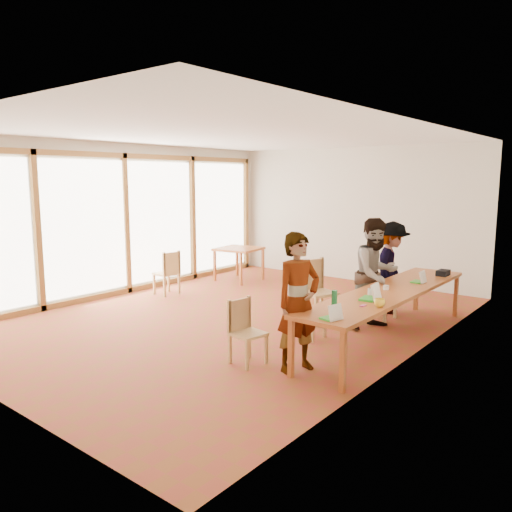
{
  "coord_description": "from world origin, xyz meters",
  "views": [
    {
      "loc": [
        5.32,
        -6.16,
        2.31
      ],
      "look_at": [
        0.48,
        -0.11,
        1.1
      ],
      "focal_mm": 35.0,
      "sensor_mm": 36.0,
      "label": 1
    }
  ],
  "objects": [
    {
      "name": "laptop_far",
      "position": [
        2.65,
        1.14,
        0.8
      ],
      "size": [
        0.19,
        0.22,
        0.18
      ],
      "rotation": [
        0.0,
        0.0,
        0.0
      ],
      "color": "green",
      "rests_on": "communal_table"
    },
    {
      "name": "condiment_cup",
      "position": [
        2.45,
        0.37,
        0.78
      ],
      "size": [
        0.08,
        0.08,
        0.06
      ],
      "primitive_type": "cylinder",
      "color": "white",
      "rests_on": "communal_table"
    },
    {
      "name": "person_far",
      "position": [
        1.86,
        1.88,
        0.79
      ],
      "size": [
        0.86,
        1.15,
        1.58
      ],
      "primitive_type": "imported",
      "rotation": [
        0.0,
        0.0,
        1.86
      ],
      "color": "gray",
      "rests_on": "ground"
    },
    {
      "name": "laptop_near",
      "position": [
        2.63,
        -1.43,
        0.8
      ],
      "size": [
        0.22,
        0.24,
        0.18
      ],
      "rotation": [
        0.0,
        0.0,
        -0.21
      ],
      "color": "green",
      "rests_on": "communal_table"
    },
    {
      "name": "black_pouch",
      "position": [
        2.73,
        1.93,
        0.8
      ],
      "size": [
        0.16,
        0.26,
        0.09
      ],
      "primitive_type": "cube",
      "color": "black",
      "rests_on": "communal_table"
    },
    {
      "name": "wall_back",
      "position": [
        0.0,
        4.0,
        1.5
      ],
      "size": [
        6.0,
        0.1,
        3.0
      ],
      "primitive_type": "cube",
      "color": "beige",
      "rests_on": "ground"
    },
    {
      "name": "clear_glass",
      "position": [
        2.42,
        -0.07,
        0.8
      ],
      "size": [
        0.07,
        0.07,
        0.09
      ],
      "primitive_type": "cylinder",
      "color": "silver",
      "rests_on": "communal_table"
    },
    {
      "name": "chair_near",
      "position": [
        1.41,
        -1.52,
        0.5
      ],
      "size": [
        0.43,
        0.43,
        0.43
      ],
      "rotation": [
        0.0,
        0.0,
        -0.15
      ],
      "color": "#D9B56C",
      "rests_on": "ground"
    },
    {
      "name": "chair_spare",
      "position": [
        -2.11,
        0.36,
        0.54
      ],
      "size": [
        0.45,
        0.45,
        0.47
      ],
      "rotation": [
        0.0,
        0.0,
        3.04
      ],
      "color": "#D9B56C",
      "rests_on": "ground"
    },
    {
      "name": "communal_table",
      "position": [
        2.5,
        0.38,
        0.7
      ],
      "size": [
        0.8,
        4.0,
        0.75
      ],
      "color": "#A55A24",
      "rests_on": "ground"
    },
    {
      "name": "side_table",
      "position": [
        -1.99,
        2.34,
        0.67
      ],
      "size": [
        0.9,
        0.9,
        0.75
      ],
      "rotation": [
        0.0,
        0.0,
        0.15
      ],
      "color": "#A55A24",
      "rests_on": "ground"
    },
    {
      "name": "chair_empty",
      "position": [
        1.78,
        1.39,
        0.62
      ],
      "size": [
        0.47,
        0.47,
        0.54
      ],
      "rotation": [
        0.0,
        0.0,
        0.0
      ],
      "color": "#D9B56C",
      "rests_on": "ground"
    },
    {
      "name": "yellow_mug",
      "position": [
        2.8,
        -0.59,
        0.8
      ],
      "size": [
        0.15,
        0.15,
        0.1
      ],
      "primitive_type": "imported",
      "rotation": [
        0.0,
        0.0,
        0.16
      ],
      "color": "yellow",
      "rests_on": "communal_table"
    },
    {
      "name": "wall_right",
      "position": [
        3.0,
        0.0,
        1.5
      ],
      "size": [
        0.1,
        8.0,
        3.0
      ],
      "primitive_type": "cube",
      "color": "beige",
      "rests_on": "ground"
    },
    {
      "name": "pink_phone",
      "position": [
        2.62,
        -0.67,
        0.76
      ],
      "size": [
        0.05,
        0.1,
        0.01
      ],
      "primitive_type": "cube",
      "color": "#DD4C94",
      "rests_on": "communal_table"
    },
    {
      "name": "chair_far",
      "position": [
        1.12,
        0.63,
        0.62
      ],
      "size": [
        0.61,
        0.61,
        0.54
      ],
      "rotation": [
        0.0,
        0.0,
        -0.38
      ],
      "color": "#D9B56C",
      "rests_on": "ground"
    },
    {
      "name": "chair_mid",
      "position": [
        1.45,
        -0.19,
        0.5
      ],
      "size": [
        0.38,
        0.38,
        0.43
      ],
      "rotation": [
        0.0,
        0.0,
        0.0
      ],
      "color": "#D9B56C",
      "rests_on": "ground"
    },
    {
      "name": "window_wall",
      "position": [
        -2.96,
        0.0,
        1.5
      ],
      "size": [
        0.1,
        8.0,
        3.0
      ],
      "primitive_type": "cube",
      "color": "white",
      "rests_on": "ground"
    },
    {
      "name": "person_near",
      "position": [
        2.09,
        -1.32,
        0.84
      ],
      "size": [
        0.57,
        0.71,
        1.69
      ],
      "primitive_type": "imported",
      "rotation": [
        0.0,
        0.0,
        1.26
      ],
      "color": "gray",
      "rests_on": "ground"
    },
    {
      "name": "laptop_mid",
      "position": [
        2.57,
        -0.32,
        0.81
      ],
      "size": [
        0.26,
        0.29,
        0.22
      ],
      "rotation": [
        0.0,
        0.0,
        0.11
      ],
      "color": "green",
      "rests_on": "communal_table"
    },
    {
      "name": "green_bottle",
      "position": [
        2.52,
        -1.21,
        0.89
      ],
      "size": [
        0.07,
        0.07,
        0.28
      ],
      "primitive_type": "cylinder",
      "color": "#186230",
      "rests_on": "communal_table"
    },
    {
      "name": "person_mid",
      "position": [
        2.05,
        0.87,
        0.86
      ],
      "size": [
        0.92,
        1.02,
        1.71
      ],
      "primitive_type": "imported",
      "rotation": [
        0.0,
        0.0,
        1.17
      ],
      "color": "gray",
      "rests_on": "ground"
    },
    {
      "name": "ground",
      "position": [
        0.0,
        0.0,
        0.0
      ],
      "size": [
        8.0,
        8.0,
        0.0
      ],
      "primitive_type": "plane",
      "color": "#933823",
      "rests_on": "ground"
    },
    {
      "name": "ceiling",
      "position": [
        0.0,
        0.0,
        3.02
      ],
      "size": [
        6.0,
        8.0,
        0.04
      ],
      "primitive_type": "cube",
      "color": "white",
      "rests_on": "wall_back"
    }
  ]
}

